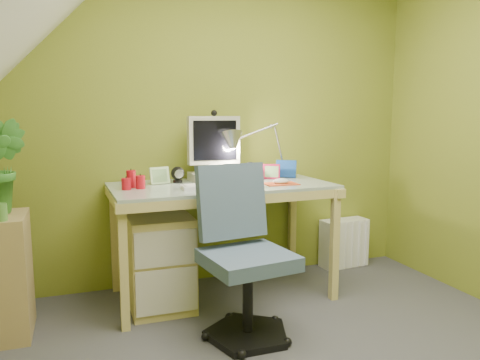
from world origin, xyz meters
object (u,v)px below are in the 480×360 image
object	(u,v)px
monitor	(214,146)
radiator	(344,243)
desk_lamp	(272,139)
desk	(222,240)
task_chair	(248,257)
side_ledge	(5,276)

from	to	relation	value
monitor	radiator	size ratio (longest dim) A/B	1.25
desk_lamp	radiator	xyz separation A→B (m)	(0.70, 0.09, -0.89)
desk	task_chair	world-z (taller)	task_chair
task_chair	desk_lamp	bearing A→B (deg)	50.82
task_chair	monitor	bearing A→B (deg)	78.26
side_ledge	radiator	world-z (taller)	side_ledge
monitor	side_ledge	bearing A→B (deg)	-169.17
desk_lamp	task_chair	size ratio (longest dim) A/B	0.62
monitor	side_ledge	distance (m)	1.55
desk	side_ledge	distance (m)	1.36
monitor	desk_lamp	world-z (taller)	desk_lamp
radiator	task_chair	bearing A→B (deg)	-146.87
desk	radiator	distance (m)	1.20
desk	side_ledge	size ratio (longest dim) A/B	2.10
desk	task_chair	size ratio (longest dim) A/B	1.56
desk	radiator	world-z (taller)	desk
desk_lamp	radiator	bearing A→B (deg)	2.07
desk	desk_lamp	world-z (taller)	desk_lamp
desk	radiator	size ratio (longest dim) A/B	3.73
side_ledge	radiator	distance (m)	2.54
side_ledge	monitor	bearing A→B (deg)	14.15
monitor	desk_lamp	bearing A→B (deg)	-3.32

